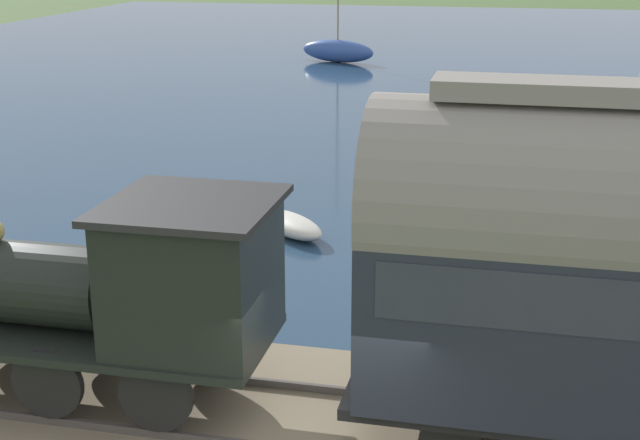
{
  "coord_description": "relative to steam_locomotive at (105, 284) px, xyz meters",
  "views": [
    {
      "loc": [
        -9.54,
        -2.09,
        7.12
      ],
      "look_at": [
        4.82,
        1.14,
        2.37
      ],
      "focal_mm": 50.0,
      "sensor_mm": 36.0,
      "label": 1
    }
  ],
  "objects": [
    {
      "name": "rowboat_far_out",
      "position": [
        9.38,
        -0.27,
        -2.08
      ],
      "size": [
        2.3,
        2.42,
        0.51
      ],
      "rotation": [
        0.0,
        0.0,
        -0.73
      ],
      "color": "beige",
      "rests_on": "harbor_water"
    },
    {
      "name": "steam_locomotive",
      "position": [
        0.0,
        0.0,
        0.0
      ],
      "size": [
        2.33,
        6.44,
        3.18
      ],
      "color": "black",
      "rests_on": "rail_embankment"
    },
    {
      "name": "harbor_water",
      "position": [
        42.64,
        -3.5,
        -2.34
      ],
      "size": [
        80.0,
        80.0,
        0.01
      ],
      "color": "navy",
      "rests_on": "ground"
    },
    {
      "name": "sailboat_blue",
      "position": [
        40.03,
        4.8,
        -1.64
      ],
      "size": [
        2.43,
        4.71,
        9.3
      ],
      "rotation": [
        0.0,
        0.0,
        -0.31
      ],
      "color": "#335199",
      "rests_on": "harbor_water"
    }
  ]
}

